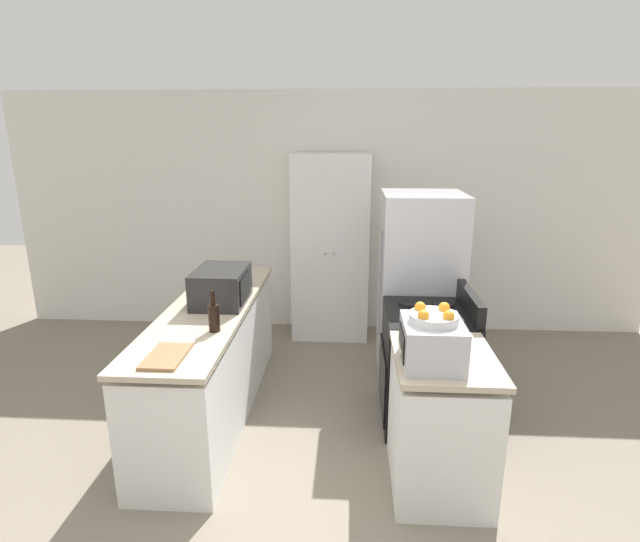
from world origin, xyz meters
name	(u,v)px	position (x,y,z in m)	size (l,w,h in m)	color
ground_plane	(301,534)	(0.00, 0.00, 0.00)	(14.00, 14.00, 0.00)	slate
wall_back	(328,214)	(0.00, 3.16, 1.30)	(7.00, 0.06, 2.60)	silver
counter_left	(213,361)	(-0.82, 1.26, 0.43)	(0.60, 2.32, 0.89)	silver
counter_right	(440,424)	(0.82, 0.47, 0.43)	(0.60, 0.75, 0.89)	silver
pantry_cabinet	(331,248)	(0.04, 2.88, 0.98)	(0.80, 0.49, 1.96)	silver
stove	(426,365)	(0.84, 1.23, 0.45)	(0.66, 0.72, 1.05)	black
refrigerator	(419,288)	(0.87, 1.98, 0.84)	(0.72, 0.71, 1.67)	#B7B7BC
microwave	(221,286)	(-0.74, 1.34, 1.02)	(0.39, 0.52, 0.27)	black
wine_bottle	(214,317)	(-0.65, 0.77, 0.99)	(0.08, 0.08, 0.28)	black
toaster_oven	(432,343)	(0.72, 0.36, 1.02)	(0.34, 0.40, 0.26)	#B2B2B7
fruit_bowl	(434,316)	(0.72, 0.36, 1.18)	(0.28, 0.28, 0.09)	silver
cutting_board	(166,356)	(-0.82, 0.35, 0.90)	(0.22, 0.36, 0.02)	#8E6642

